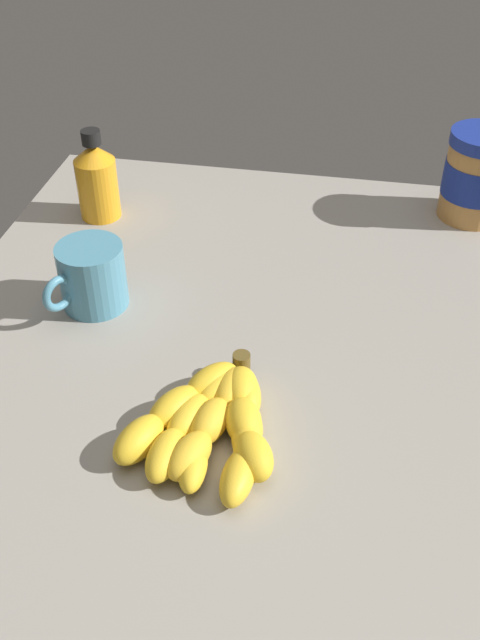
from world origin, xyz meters
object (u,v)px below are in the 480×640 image
(banana_bunch, at_px, (212,420))
(coffee_mug, at_px, (91,277))
(peanut_butter_jar, at_px, (477,176))
(honey_bottle, at_px, (97,179))

(banana_bunch, relative_size, coffee_mug, 1.78)
(peanut_butter_jar, xyz_separation_m, honey_bottle, (-0.10, 0.55, -0.01))
(peanut_butter_jar, bearing_deg, coffee_mug, 122.98)
(banana_bunch, distance_m, honey_bottle, 0.48)
(banana_bunch, height_order, honey_bottle, honey_bottle)
(banana_bunch, bearing_deg, peanut_butter_jar, -30.07)
(coffee_mug, bearing_deg, peanut_butter_jar, -57.02)
(coffee_mug, bearing_deg, honey_bottle, 17.03)
(banana_bunch, height_order, coffee_mug, coffee_mug)
(banana_bunch, xyz_separation_m, honey_bottle, (0.40, 0.26, 0.04))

